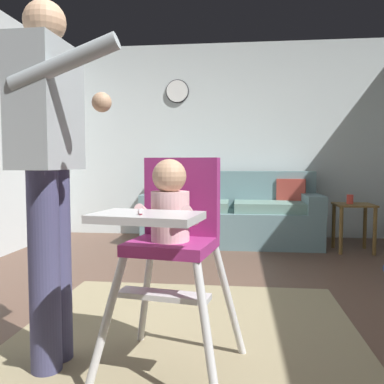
# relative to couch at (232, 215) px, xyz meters

# --- Properties ---
(ground) EXTENTS (6.05, 7.51, 0.10)m
(ground) POSITION_rel_couch_xyz_m (-0.11, -2.46, -0.38)
(ground) COLOR brown
(wall_far) EXTENTS (5.25, 0.06, 2.51)m
(wall_far) POSITION_rel_couch_xyz_m (-0.11, 0.52, 0.92)
(wall_far) COLOR silver
(wall_far) RESTS_ON ground
(area_rug) EXTENTS (1.92, 2.32, 0.01)m
(area_rug) POSITION_rel_couch_xyz_m (-0.20, -2.94, -0.33)
(area_rug) COLOR gray
(area_rug) RESTS_ON ground
(couch) EXTENTS (2.05, 0.86, 0.86)m
(couch) POSITION_rel_couch_xyz_m (0.00, 0.00, 0.00)
(couch) COLOR slate
(couch) RESTS_ON ground
(high_chair) EXTENTS (0.70, 0.80, 0.99)m
(high_chair) POSITION_rel_couch_xyz_m (-0.22, -3.13, 0.36)
(high_chair) COLOR silver
(high_chair) RESTS_ON ground
(adult_standing) EXTENTS (0.51, 0.50, 1.69)m
(adult_standing) POSITION_rel_couch_xyz_m (-0.79, -3.13, 0.63)
(adult_standing) COLOR #3F3E62
(adult_standing) RESTS_ON ground
(side_table) EXTENTS (0.40, 0.40, 0.52)m
(side_table) POSITION_rel_couch_xyz_m (1.32, -0.35, 0.05)
(side_table) COLOR brown
(side_table) RESTS_ON ground
(sippy_cup) EXTENTS (0.07, 0.07, 0.10)m
(sippy_cup) POSITION_rel_couch_xyz_m (1.27, -0.35, 0.24)
(sippy_cup) COLOR #D13D33
(sippy_cup) RESTS_ON side_table
(wall_clock) EXTENTS (0.31, 0.04, 0.31)m
(wall_clock) POSITION_rel_couch_xyz_m (-0.74, 0.48, 1.57)
(wall_clock) COLOR white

